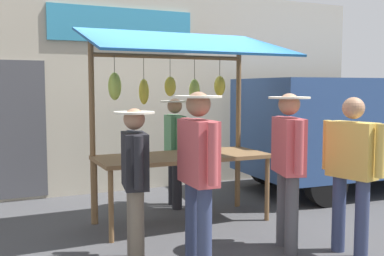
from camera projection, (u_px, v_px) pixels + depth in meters
name	position (u px, v px, depth m)	size (l,w,h in m)	color
ground_plane	(182.00, 222.00, 5.97)	(40.00, 40.00, 0.00)	#424244
street_backdrop	(128.00, 90.00, 7.78)	(9.00, 0.30, 3.40)	#B2A893
market_stall	(181.00, 103.00, 5.86)	(2.50, 1.46, 2.50)	brown
vendor_with_sunhat	(175.00, 144.00, 6.65)	(0.41, 0.68, 1.58)	#232328
shopper_with_ponytail	(288.00, 158.00, 4.87)	(0.44, 0.69, 1.68)	#4C4C51
shopper_in_grey_tee	(198.00, 166.00, 4.28)	(0.44, 0.72, 1.71)	navy
shopper_with_shopping_bag	(135.00, 174.00, 4.51)	(0.40, 0.66, 1.54)	#726656
shopper_in_striped_shirt	(352.00, 164.00, 4.73)	(0.33, 0.68, 1.64)	navy
parked_van	(361.00, 123.00, 7.91)	(4.49, 2.09, 1.88)	#2D4C84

